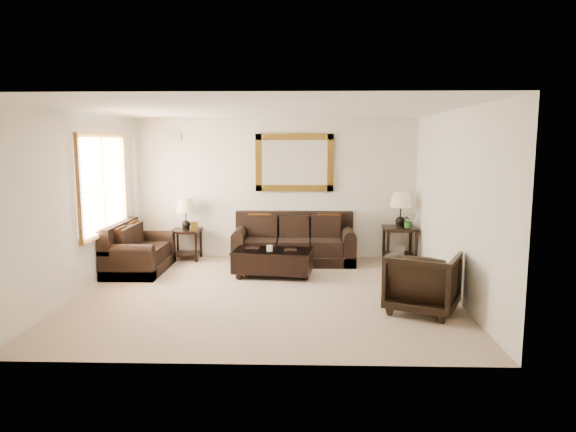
{
  "coord_description": "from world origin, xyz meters",
  "views": [
    {
      "loc": [
        0.57,
        -7.41,
        2.22
      ],
      "look_at": [
        0.33,
        0.6,
        1.08
      ],
      "focal_mm": 32.0,
      "sensor_mm": 36.0,
      "label": 1
    }
  ],
  "objects_px": {
    "end_table_left": "(186,220)",
    "armchair": "(423,279)",
    "sofa": "(294,244)",
    "coffee_table": "(273,260)",
    "loveseat": "(136,253)",
    "end_table_right": "(400,216)"
  },
  "relations": [
    {
      "from": "coffee_table",
      "to": "armchair",
      "type": "distance_m",
      "value": 2.75
    },
    {
      "from": "armchair",
      "to": "end_table_right",
      "type": "bearing_deg",
      "value": -68.55
    },
    {
      "from": "sofa",
      "to": "end_table_left",
      "type": "xyz_separation_m",
      "value": [
        -2.06,
        0.13,
        0.44
      ]
    },
    {
      "from": "sofa",
      "to": "coffee_table",
      "type": "bearing_deg",
      "value": -107.65
    },
    {
      "from": "sofa",
      "to": "end_table_right",
      "type": "xyz_separation_m",
      "value": [
        2.0,
        0.1,
        0.53
      ]
    },
    {
      "from": "loveseat",
      "to": "end_table_right",
      "type": "height_order",
      "value": "end_table_right"
    },
    {
      "from": "end_table_left",
      "to": "armchair",
      "type": "xyz_separation_m",
      "value": [
        3.82,
        -2.97,
        -0.33
      ]
    },
    {
      "from": "loveseat",
      "to": "end_table_right",
      "type": "xyz_separation_m",
      "value": [
        4.74,
        0.89,
        0.55
      ]
    },
    {
      "from": "end_table_right",
      "to": "coffee_table",
      "type": "distance_m",
      "value": 2.67
    },
    {
      "from": "end_table_left",
      "to": "armchair",
      "type": "height_order",
      "value": "end_table_left"
    },
    {
      "from": "sofa",
      "to": "coffee_table",
      "type": "xyz_separation_m",
      "value": [
        -0.34,
        -1.06,
        -0.06
      ]
    },
    {
      "from": "end_table_left",
      "to": "sofa",
      "type": "bearing_deg",
      "value": -3.7
    },
    {
      "from": "loveseat",
      "to": "sofa",
      "type": "bearing_deg",
      "value": -73.99
    },
    {
      "from": "coffee_table",
      "to": "end_table_right",
      "type": "bearing_deg",
      "value": 34.17
    },
    {
      "from": "end_table_right",
      "to": "coffee_table",
      "type": "bearing_deg",
      "value": -153.58
    },
    {
      "from": "end_table_left",
      "to": "coffee_table",
      "type": "xyz_separation_m",
      "value": [
        1.73,
        -1.19,
        -0.5
      ]
    },
    {
      "from": "sofa",
      "to": "armchair",
      "type": "bearing_deg",
      "value": -58.22
    },
    {
      "from": "loveseat",
      "to": "armchair",
      "type": "height_order",
      "value": "armchair"
    },
    {
      "from": "sofa",
      "to": "end_table_left",
      "type": "height_order",
      "value": "end_table_left"
    },
    {
      "from": "loveseat",
      "to": "armchair",
      "type": "distance_m",
      "value": 4.94
    },
    {
      "from": "end_table_left",
      "to": "end_table_right",
      "type": "relative_size",
      "value": 0.89
    },
    {
      "from": "end_table_left",
      "to": "coffee_table",
      "type": "bearing_deg",
      "value": -34.57
    }
  ]
}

